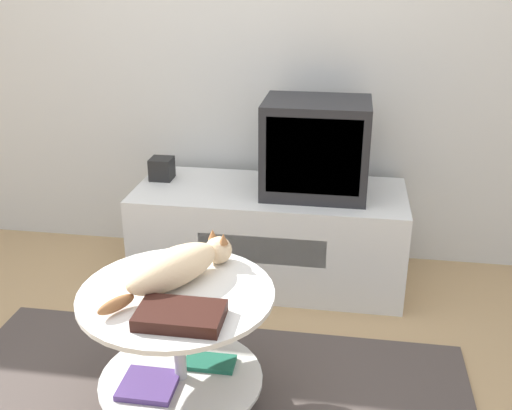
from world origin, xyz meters
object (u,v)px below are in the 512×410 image
tv (316,148)px  cat (177,266)px  speaker (162,169)px  dvd_box (179,315)px

tv → cat: tv is taller
speaker → dvd_box: (0.46, -1.31, -0.02)m
tv → cat: (-0.41, -1.00, -0.15)m
dvd_box → tv: bearing=74.7°
dvd_box → cat: size_ratio=0.53×
speaker → cat: cat is taller
tv → cat: size_ratio=0.99×
speaker → cat: 1.14m
tv → speaker: bearing=175.1°
tv → speaker: size_ratio=4.42×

